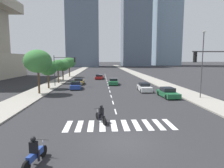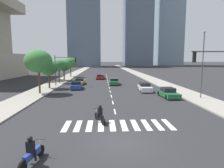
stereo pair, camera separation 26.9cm
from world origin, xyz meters
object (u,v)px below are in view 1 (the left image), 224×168
sedan_green_1 (114,82)px  traffic_signal_near (223,70)px  street_tree_fourth (63,65)px  sedan_green_5 (168,93)px  street_tree_third (58,65)px  traffic_signal_far (62,65)px  street_lamp_east (202,60)px  motorcycle_trailing (101,115)px  sedan_white_0 (144,88)px  street_tree_nearest (38,61)px  sedan_red_2 (100,77)px  motorcycle_lead (35,153)px  street_tree_fifth (69,62)px  sedan_gold_3 (79,82)px  sedan_blue_4 (76,85)px  street_tree_second (48,68)px

sedan_green_1 → traffic_signal_near: (7.76, -23.21, 3.70)m
street_tree_fourth → sedan_green_5: bearing=-49.3°
street_tree_third → traffic_signal_far: bearing=-68.3°
street_lamp_east → motorcycle_trailing: bearing=-146.2°
sedan_white_0 → street_tree_nearest: size_ratio=0.68×
motorcycle_trailing → sedan_red_2: 34.96m
motorcycle_lead → street_tree_nearest: street_tree_nearest is taller
sedan_green_5 → street_tree_third: bearing=-133.6°
traffic_signal_near → street_tree_third: size_ratio=1.23×
street_tree_nearest → sedan_white_0: bearing=6.5°
sedan_red_2 → motorcycle_lead: bearing=-178.1°
motorcycle_lead → street_tree_fifth: 47.88m
street_tree_nearest → street_tree_fourth: bearing=90.0°
motorcycle_trailing → sedan_green_1: size_ratio=0.47×
sedan_white_0 → sedan_green_1: same height
traffic_signal_near → street_tree_fifth: 45.21m
sedan_green_5 → street_tree_nearest: street_tree_nearest is taller
sedan_red_2 → street_tree_fifth: street_tree_fifth is taller
traffic_signal_far → street_tree_third: bearing=111.7°
sedan_red_2 → sedan_green_1: bearing=-159.5°
sedan_gold_3 → sedan_white_0: bearing=-128.7°
motorcycle_lead → motorcycle_trailing: same height
street_lamp_east → sedan_green_5: bearing=162.3°
sedan_green_1 → sedan_blue_4: (-7.05, -5.26, 0.00)m
sedan_red_2 → sedan_green_5: size_ratio=1.06×
motorcycle_lead → traffic_signal_near: size_ratio=0.36×
traffic_signal_near → sedan_blue_4: bearing=-50.5°
traffic_signal_near → street_tree_second: bearing=-42.7°
sedan_gold_3 → sedan_blue_4: 6.33m
street_tree_fourth → motorcycle_trailing: bearing=-73.8°
traffic_signal_far → motorcycle_trailing: bearing=-71.3°
sedan_blue_4 → street_lamp_east: size_ratio=0.51×
sedan_green_1 → traffic_signal_near: 24.75m
sedan_red_2 → street_lamp_east: size_ratio=0.55×
motorcycle_lead → street_tree_third: size_ratio=0.44×
sedan_gold_3 → street_tree_third: 5.90m
motorcycle_lead → street_tree_fourth: (-5.90, 37.65, 3.22)m
motorcycle_trailing → sedan_blue_4: motorcycle_trailing is taller
street_tree_fourth → motorcycle_lead: bearing=-81.1°
sedan_white_0 → street_tree_second: (-16.26, 3.32, 3.08)m
motorcycle_trailing → sedan_gold_3: bearing=-10.7°
motorcycle_trailing → sedan_red_2: motorcycle_trailing is taller
street_lamp_east → motorcycle_lead: bearing=-137.5°
sedan_white_0 → street_tree_fourth: size_ratio=0.86×
sedan_white_0 → street_lamp_east: (6.06, -6.30, 4.46)m
motorcycle_lead → traffic_signal_far: 28.12m
street_tree_fourth → street_tree_second: bearing=-90.0°
sedan_red_2 → street_tree_third: 12.86m
sedan_white_0 → street_tree_fifth: bearing=-146.5°
motorcycle_trailing → sedan_white_0: bearing=-46.4°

